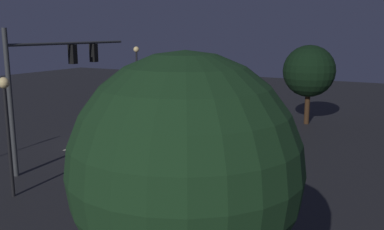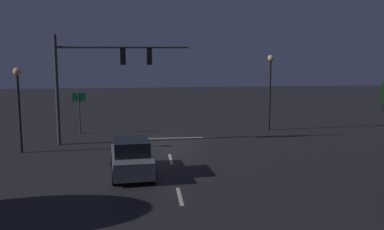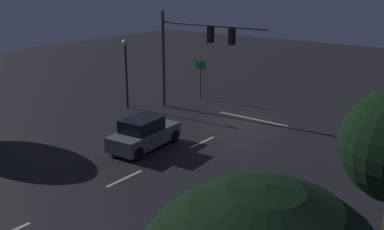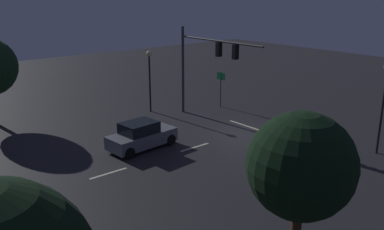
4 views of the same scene
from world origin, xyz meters
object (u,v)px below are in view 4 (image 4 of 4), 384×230
at_px(traffic_signal_assembly, 205,58).
at_px(street_lamp_right_kerb, 149,69).
at_px(tree_left_far, 301,166).
at_px(car_approaching, 141,136).
at_px(route_sign, 221,82).

distance_m(traffic_signal_assembly, street_lamp_right_kerb, 4.91).
bearing_deg(tree_left_far, street_lamp_right_kerb, -20.22).
distance_m(car_approaching, tree_left_far, 13.56).
bearing_deg(car_approaching, tree_left_far, 170.67).
bearing_deg(street_lamp_right_kerb, traffic_signal_assembly, -155.63).
bearing_deg(traffic_signal_assembly, tree_left_far, 148.87).
height_order(traffic_signal_assembly, car_approaching, traffic_signal_assembly).
height_order(car_approaching, tree_left_far, tree_left_far).
xyz_separation_m(traffic_signal_assembly, street_lamp_right_kerb, (4.33, 1.96, -1.24)).
height_order(traffic_signal_assembly, tree_left_far, traffic_signal_assembly).
relative_size(car_approaching, tree_left_far, 0.79).
xyz_separation_m(traffic_signal_assembly, route_sign, (1.79, -3.31, -2.53)).
relative_size(car_approaching, route_sign, 1.53).
relative_size(traffic_signal_assembly, car_approaching, 1.81).
bearing_deg(street_lamp_right_kerb, car_approaching, 141.79).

